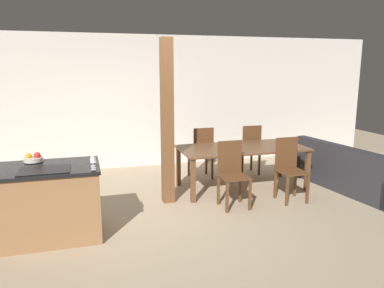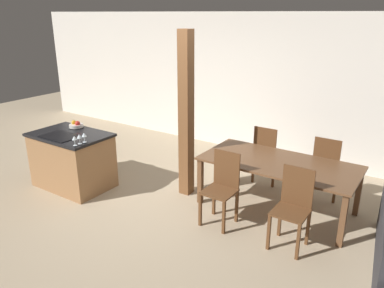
{
  "view_description": "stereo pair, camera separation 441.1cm",
  "coord_description": "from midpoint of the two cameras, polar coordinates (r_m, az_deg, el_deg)",
  "views": [
    {
      "loc": [
        -0.91,
        -4.91,
        2.03
      ],
      "look_at": [
        0.6,
        0.2,
        0.95
      ],
      "focal_mm": 35.0,
      "sensor_mm": 36.0,
      "label": 1
    },
    {
      "loc": [
        3.33,
        -3.88,
        2.67
      ],
      "look_at": [
        0.6,
        0.2,
        0.95
      ],
      "focal_mm": 35.0,
      "sensor_mm": 36.0,
      "label": 2
    }
  ],
  "objects": [
    {
      "name": "dining_chair_near_left",
      "position": [
        4.81,
        30.75,
        -6.06
      ],
      "size": [
        0.4,
        0.4,
        0.97
      ],
      "color": "brown",
      "rests_on": "ground_plane"
    },
    {
      "name": "kitchen_island",
      "position": [
        5.18,
        1.48,
        -2.23
      ],
      "size": [
        1.23,
        0.83,
        0.9
      ],
      "color": "#9E7047",
      "rests_on": "ground_plane"
    },
    {
      "name": "ground_plane",
      "position": [
        5.13,
        16.5,
        -8.82
      ],
      "size": [
        16.0,
        16.0,
        0.0
      ],
      "primitive_type": "plane",
      "color": "tan"
    },
    {
      "name": "wine_glass_near",
      "position": [
        4.46,
        5.06,
        1.73
      ],
      "size": [
        0.07,
        0.07,
        0.14
      ],
      "color": "silver",
      "rests_on": "kitchen_island"
    },
    {
      "name": "dining_chair_far_right",
      "position": [
        6.27,
        40.46,
        -2.54
      ],
      "size": [
        0.4,
        0.4,
        0.97
      ],
      "rotation": [
        0.0,
        0.0,
        3.14
      ],
      "color": "brown",
      "rests_on": "ground_plane"
    },
    {
      "name": "dining_table",
      "position": [
        5.48,
        36.53,
        -2.8
      ],
      "size": [
        2.13,
        1.03,
        0.72
      ],
      "color": "brown",
      "rests_on": "ground_plane"
    },
    {
      "name": "dining_chair_far_left",
      "position": [
        6.2,
        31.8,
        -0.93
      ],
      "size": [
        0.4,
        0.4,
        0.97
      ],
      "rotation": [
        0.0,
        0.0,
        3.14
      ],
      "color": "brown",
      "rests_on": "ground_plane"
    },
    {
      "name": "timber_post",
      "position": [
        5.1,
        22.76,
        5.17
      ],
      "size": [
        0.17,
        0.17,
        2.47
      ],
      "color": "brown",
      "rests_on": "ground_plane"
    },
    {
      "name": "dining_chair_near_right",
      "position": [
        4.9,
        41.96,
        -8.04
      ],
      "size": [
        0.4,
        0.4,
        0.97
      ],
      "color": "brown",
      "rests_on": "ground_plane"
    },
    {
      "name": "wall_back",
      "position": [
        7.37,
        24.39,
        9.84
      ],
      "size": [
        11.2,
        0.08,
        2.7
      ],
      "color": "silver",
      "rests_on": "ground_plane"
    },
    {
      "name": "wine_glass_far",
      "position": [
        4.61,
        6.1,
        2.27
      ],
      "size": [
        0.07,
        0.07,
        0.14
      ],
      "color": "silver",
      "rests_on": "kitchen_island"
    },
    {
      "name": "fruit_bowl",
      "position": [
        5.33,
        1.61,
        3.93
      ],
      "size": [
        0.23,
        0.23,
        0.12
      ],
      "color": "silver",
      "rests_on": "kitchen_island"
    },
    {
      "name": "wine_glass_middle",
      "position": [
        4.54,
        5.59,
        2.01
      ],
      "size": [
        0.07,
        0.07,
        0.14
      ],
      "color": "silver",
      "rests_on": "kitchen_island"
    }
  ]
}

